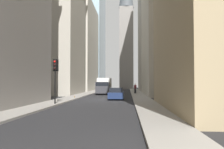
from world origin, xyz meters
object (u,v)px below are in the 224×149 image
pedestrian (135,88)px  traffic_light_foreground (55,71)px  delivery_truck (104,86)px  sedan_navy (116,94)px  discarded_bottle (75,97)px

pedestrian → traffic_light_foreground: bearing=159.2°
delivery_truck → sedan_navy: (-13.01, -2.80, -0.80)m
traffic_light_foreground → discarded_bottle: size_ratio=14.98×
sedan_navy → traffic_light_foreground: (-7.72, 5.19, 2.45)m
sedan_navy → traffic_light_foreground: 9.62m
delivery_truck → discarded_bottle: bearing=167.9°
traffic_light_foreground → pedestrian: 22.35m
delivery_truck → discarded_bottle: delivery_truck is taller
sedan_navy → discarded_bottle: size_ratio=15.93×
delivery_truck → pedestrian: delivery_truck is taller
traffic_light_foreground → pedestrian: bearing=-20.8°
discarded_bottle → traffic_light_foreground: bearing=-178.8°
pedestrian → discarded_bottle: bearing=146.2°
delivery_truck → discarded_bottle: size_ratio=23.93×
delivery_truck → traffic_light_foreground: (-20.72, 2.39, 1.65)m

